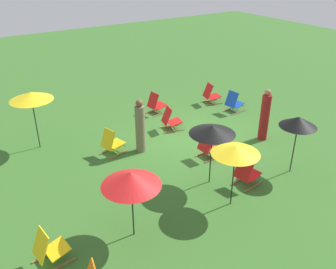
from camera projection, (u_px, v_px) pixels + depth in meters
ground_plane at (198, 139)px, 12.25m from camera, size 40.00×40.00×0.00m
deckchair_0 at (171, 120)px, 12.73m from camera, size 0.63×0.85×0.83m
deckchair_1 at (247, 173)px, 9.73m from camera, size 0.58×0.82×0.83m
deckchair_3 at (112, 143)px, 11.23m from camera, size 0.65×0.85×0.83m
deckchair_4 at (156, 104)px, 14.00m from camera, size 0.57×0.82×0.83m
deckchair_5 at (209, 146)px, 11.04m from camera, size 0.50×0.78×0.83m
deckchair_6 at (211, 95)px, 14.90m from camera, size 0.61×0.84×0.83m
deckchair_7 at (49, 249)px, 7.29m from camera, size 0.56×0.81×0.83m
deckchair_8 at (234, 103)px, 14.13m from camera, size 0.55×0.80×0.83m
umbrella_0 at (131, 179)px, 7.52m from camera, size 1.27×1.27×1.63m
umbrella_1 at (299, 122)px, 9.80m from camera, size 1.01×1.01×1.70m
umbrella_2 at (212, 130)px, 9.30m from camera, size 1.20×1.20×1.70m
umbrella_3 at (31, 96)px, 10.96m from camera, size 1.29×1.29×1.86m
umbrella_4 at (236, 150)px, 8.47m from camera, size 1.15×1.15×1.64m
person_0 at (265, 116)px, 11.89m from camera, size 0.42×0.42×1.75m
person_1 at (140, 127)px, 11.18m from camera, size 0.41×0.41×1.71m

